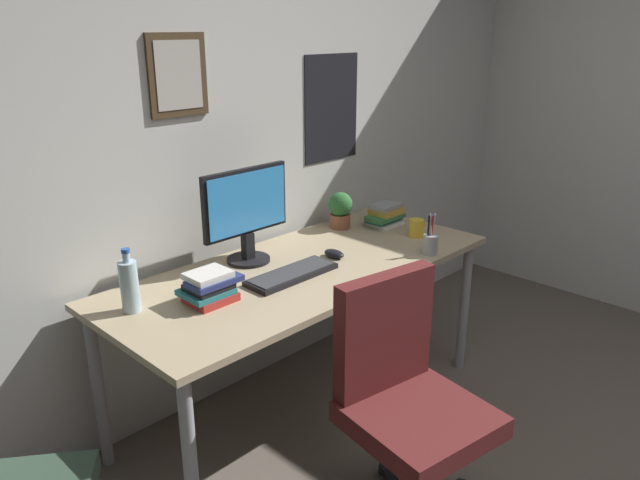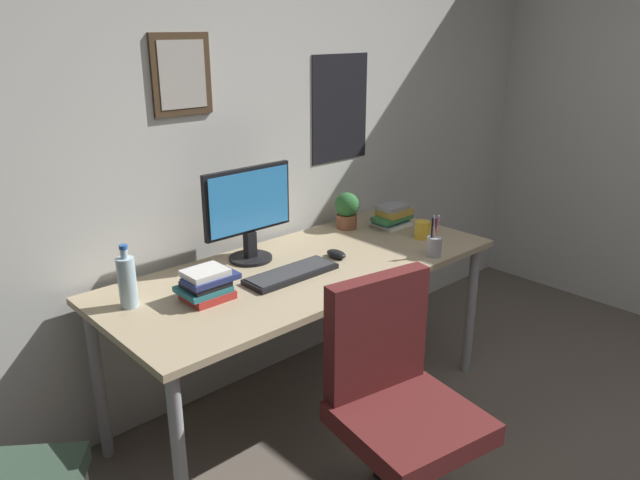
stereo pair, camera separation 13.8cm
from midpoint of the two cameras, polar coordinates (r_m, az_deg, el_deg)
The scene contains 12 objects.
wall_back at distance 3.06m, azimuth -3.71°, elevation 10.34°, with size 4.40×0.10×2.60m.
desk at distance 2.78m, azimuth 0.03°, elevation -3.77°, with size 1.86×0.78×0.76m.
office_chair at distance 2.28m, azimuth 8.92°, elevation -14.23°, with size 0.57×0.57×0.95m.
monitor at distance 2.76m, azimuth -5.30°, elevation 2.79°, with size 0.46×0.20×0.43m.
keyboard at distance 2.64m, azimuth -1.21°, elevation -3.17°, with size 0.43×0.15×0.03m.
computer_mouse at distance 2.85m, azimuth 2.92°, elevation -1.33°, with size 0.06×0.11×0.04m.
water_bottle at distance 2.42m, azimuth -16.06°, elevation -3.73°, with size 0.07×0.07×0.25m.
coffee_mug_near at distance 3.15m, azimuth 10.83°, elevation 0.96°, with size 0.11×0.08×0.09m.
potted_plant at distance 3.24m, azimuth 3.74°, elevation 2.89°, with size 0.13×0.13×0.19m.
pen_cup at distance 2.91m, azimuth 11.98°, elevation -0.51°, with size 0.07×0.07×0.20m.
book_stack_left at distance 2.44m, azimuth -8.98°, elevation -4.22°, with size 0.22×0.17×0.12m.
book_stack_right at distance 3.31m, azimuth 7.99°, elevation 2.21°, with size 0.22×0.16×0.12m.
Camera 2 is at (-1.85, -0.25, 1.78)m, focal length 34.17 mm.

